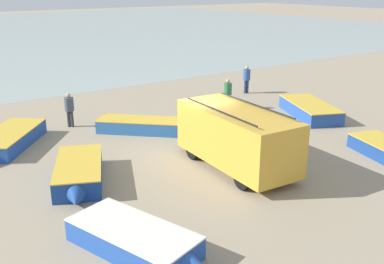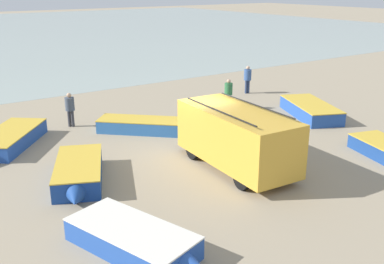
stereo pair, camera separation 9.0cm
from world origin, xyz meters
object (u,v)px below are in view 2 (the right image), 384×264
(parked_van, at_px, (236,137))
(fishing_rowboat_2, at_px, (9,140))
(fishing_rowboat_5, at_px, (146,125))
(fisherman_0, at_px, (228,91))
(fisherman_1, at_px, (248,77))
(fisherman_2, at_px, (70,107))
(fishing_rowboat_0, at_px, (136,240))
(fishing_rowboat_1, at_px, (309,109))
(fishing_rowboat_4, at_px, (79,173))

(parked_van, xyz_separation_m, fishing_rowboat_2, (-6.21, 6.92, -0.87))
(parked_van, bearing_deg, fishing_rowboat_2, 45.78)
(fishing_rowboat_5, relative_size, fisherman_0, 2.53)
(fisherman_0, relative_size, fisherman_1, 0.97)
(fishing_rowboat_2, xyz_separation_m, fisherman_2, (3.09, 1.21, 0.65))
(fishing_rowboat_0, xyz_separation_m, fisherman_0, (10.31, 9.05, 0.66))
(fishing_rowboat_2, xyz_separation_m, fishing_rowboat_5, (5.57, -1.45, -0.02))
(fisherman_2, bearing_deg, fishing_rowboat_5, -94.29)
(parked_van, height_order, fishing_rowboat_2, parked_van)
(fishing_rowboat_1, height_order, fishing_rowboat_5, fishing_rowboat_1)
(parked_van, bearing_deg, fishing_rowboat_5, 10.57)
(fishing_rowboat_4, xyz_separation_m, fisherman_2, (2.01, 6.13, 0.62))
(fishing_rowboat_0, bearing_deg, fisherman_2, 150.06)
(fishing_rowboat_0, distance_m, fishing_rowboat_2, 9.66)
(fishing_rowboat_2, distance_m, fisherman_2, 3.38)
(fishing_rowboat_0, distance_m, fisherman_2, 11.12)
(fishing_rowboat_1, bearing_deg, fisherman_0, 62.37)
(fishing_rowboat_0, distance_m, fisherman_1, 17.59)
(fishing_rowboat_2, height_order, fishing_rowboat_4, fishing_rowboat_4)
(fishing_rowboat_4, height_order, fishing_rowboat_5, fishing_rowboat_4)
(fisherman_2, bearing_deg, fisherman_1, -45.44)
(fisherman_0, xyz_separation_m, fisherman_2, (-7.95, 1.79, -0.00))
(fishing_rowboat_5, height_order, fisherman_0, fisherman_0)
(fishing_rowboat_5, height_order, fisherman_2, fisherman_2)
(fishing_rowboat_0, xyz_separation_m, fisherman_2, (2.36, 10.84, 0.65))
(fisherman_2, bearing_deg, fishing_rowboat_1, -72.93)
(fishing_rowboat_5, bearing_deg, fishing_rowboat_2, -151.11)
(parked_van, xyz_separation_m, fishing_rowboat_5, (-0.64, 5.46, -0.89))
(fishing_rowboat_1, height_order, fisherman_2, fisherman_2)
(fishing_rowboat_1, distance_m, fishing_rowboat_4, 12.60)
(fishing_rowboat_4, bearing_deg, fishing_rowboat_0, 19.99)
(fishing_rowboat_2, distance_m, fisherman_0, 11.07)
(fishing_rowboat_5, bearing_deg, fishing_rowboat_1, 26.93)
(parked_van, distance_m, fishing_rowboat_2, 9.34)
(fishing_rowboat_2, height_order, fisherman_1, fisherman_1)
(fishing_rowboat_1, bearing_deg, fishing_rowboat_2, 98.24)
(fisherman_1, xyz_separation_m, fisherman_2, (-11.18, -0.36, -0.03))
(fisherman_0, xyz_separation_m, fisherman_1, (3.23, 2.15, 0.03))
(fishing_rowboat_4, relative_size, fisherman_0, 2.60)
(fishing_rowboat_0, xyz_separation_m, fishing_rowboat_2, (-0.72, 9.63, 0.01))
(fishing_rowboat_5, bearing_deg, fishing_rowboat_4, -98.86)
(fishing_rowboat_1, relative_size, fishing_rowboat_4, 1.16)
(fisherman_0, bearing_deg, fishing_rowboat_0, 135.72)
(fishing_rowboat_4, distance_m, fisherman_1, 14.72)
(parked_van, relative_size, fishing_rowboat_5, 1.28)
(fishing_rowboat_1, relative_size, fisherman_0, 3.03)
(fishing_rowboat_0, distance_m, fishing_rowboat_1, 14.14)
(fishing_rowboat_4, relative_size, fisherman_2, 2.61)
(fishing_rowboat_5, bearing_deg, fishing_rowboat_0, -77.15)
(fishing_rowboat_4, xyz_separation_m, fishing_rowboat_5, (4.49, 3.47, -0.05))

